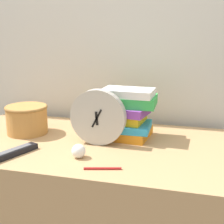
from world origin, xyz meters
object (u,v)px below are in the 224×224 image
Objects in this scene: tv_remote at (14,152)px; crumpled_paper_ball at (79,151)px; book_stack at (126,114)px; basket at (27,118)px; pen at (103,168)px; desk_clock at (98,117)px.

crumpled_paper_ball is at bearing 8.88° from tv_remote.
book_stack is 0.43m from basket.
pen is (0.43, -0.28, -0.06)m from basket.
basket reaches higher than tv_remote.
crumpled_paper_ball reaches higher than pen.
basket is at bearing 147.05° from crumpled_paper_ball.
book_stack is at bearing 53.08° from desk_clock.
book_stack is 2.11× the size of pen.
desk_clock is 0.35m from basket.
basket is 0.51m from pen.
book_stack is 0.29m from crumpled_paper_ball.
crumpled_paper_ball reaches higher than tv_remote.
crumpled_paper_ball is (-0.11, -0.26, -0.08)m from book_stack.
desk_clock is 0.87× the size of book_stack.
crumpled_paper_ball is 0.42× the size of pen.
desk_clock is 1.17× the size of tv_remote.
desk_clock is 0.17m from crumpled_paper_ball.
pen is at bearing -33.15° from basket.
tv_remote is at bearing -171.12° from crumpled_paper_ball.
basket is at bearing -172.37° from book_stack.
desk_clock is 0.33m from tv_remote.
desk_clock is at bearing -9.33° from basket.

